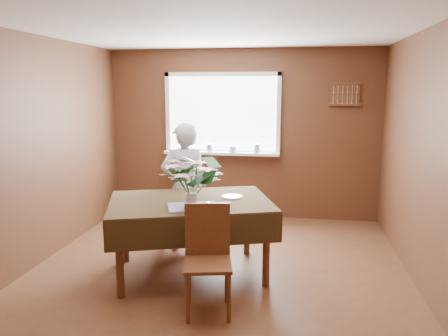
% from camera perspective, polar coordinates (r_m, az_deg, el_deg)
% --- Properties ---
extents(floor, '(4.50, 4.50, 0.00)m').
position_cam_1_polar(floor, '(4.67, -1.12, -14.01)').
color(floor, '#57321E').
rests_on(floor, ground).
extents(ceiling, '(4.50, 4.50, 0.00)m').
position_cam_1_polar(ceiling, '(4.29, -1.25, 18.04)').
color(ceiling, white).
rests_on(ceiling, wall_back).
extents(wall_back, '(4.00, 0.00, 4.00)m').
position_cam_1_polar(wall_back, '(6.51, 2.42, 4.39)').
color(wall_back, brown).
rests_on(wall_back, floor).
extents(wall_front, '(4.00, 0.00, 4.00)m').
position_cam_1_polar(wall_front, '(2.19, -12.04, -7.91)').
color(wall_front, brown).
rests_on(wall_front, floor).
extents(wall_left, '(0.00, 4.50, 4.50)m').
position_cam_1_polar(wall_left, '(5.06, -24.05, 1.78)').
color(wall_left, brown).
rests_on(wall_left, floor).
extents(wall_right, '(0.00, 4.50, 4.50)m').
position_cam_1_polar(wall_right, '(4.41, 25.31, 0.53)').
color(wall_right, brown).
rests_on(wall_right, floor).
extents(window_assembly, '(1.72, 0.20, 1.22)m').
position_cam_1_polar(window_assembly, '(6.49, -0.21, 5.37)').
color(window_assembly, white).
rests_on(window_assembly, wall_back).
extents(spoon_rack, '(0.44, 0.05, 0.33)m').
position_cam_1_polar(spoon_rack, '(6.43, 15.53, 9.31)').
color(spoon_rack, brown).
rests_on(spoon_rack, wall_back).
extents(dining_table, '(1.91, 1.58, 0.80)m').
position_cam_1_polar(dining_table, '(4.53, -4.42, -5.42)').
color(dining_table, brown).
rests_on(dining_table, floor).
extents(chair_far, '(0.44, 0.44, 0.92)m').
position_cam_1_polar(chair_far, '(5.39, -6.05, -5.02)').
color(chair_far, brown).
rests_on(chair_far, floor).
extents(chair_near, '(0.48, 0.48, 0.94)m').
position_cam_1_polar(chair_near, '(3.88, -2.14, -11.07)').
color(chair_near, brown).
rests_on(chair_near, floor).
extents(seated_woman, '(0.66, 0.57, 1.54)m').
position_cam_1_polar(seated_woman, '(5.24, -5.17, -2.45)').
color(seated_woman, white).
rests_on(seated_woman, floor).
extents(flower_bouquet, '(0.55, 0.55, 0.47)m').
position_cam_1_polar(flower_bouquet, '(4.20, -4.31, -0.99)').
color(flower_bouquet, white).
rests_on(flower_bouquet, dining_table).
extents(side_plate, '(0.27, 0.27, 0.01)m').
position_cam_1_polar(side_plate, '(4.62, 1.08, -3.75)').
color(side_plate, white).
rests_on(side_plate, dining_table).
extents(table_knife, '(0.13, 0.19, 0.00)m').
position_cam_1_polar(table_knife, '(4.29, -1.58, -4.82)').
color(table_knife, silver).
rests_on(table_knife, dining_table).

